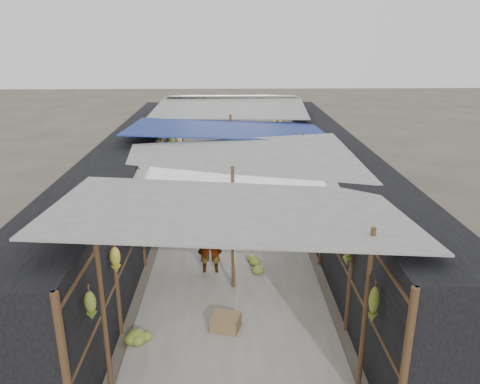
{
  "coord_description": "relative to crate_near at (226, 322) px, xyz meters",
  "views": [
    {
      "loc": [
        -0.08,
        -5.54,
        4.98
      ],
      "look_at": [
        0.2,
        5.46,
        1.25
      ],
      "focal_mm": 35.0,
      "sensor_mm": 36.0,
      "label": 1
    }
  ],
  "objects": [
    {
      "name": "vendor_elderly",
      "position": [
        -0.35,
        2.12,
        0.6
      ],
      "size": [
        0.55,
        0.37,
        1.49
      ],
      "primitive_type": "imported",
      "rotation": [
        0.0,
        0.0,
        3.17
      ],
      "color": "white",
      "rests_on": "ground"
    },
    {
      "name": "vendor_seated",
      "position": [
        1.23,
        5.22,
        0.26
      ],
      "size": [
        0.44,
        0.59,
        0.81
      ],
      "primitive_type": "imported",
      "rotation": [
        0.0,
        0.0,
        -1.26
      ],
      "color": "#4D4642",
      "rests_on": "ground"
    },
    {
      "name": "stall_right",
      "position": [
        2.85,
        4.95,
        1.0
      ],
      "size": [
        1.4,
        15.0,
        2.3
      ],
      "primitive_type": "cube",
      "color": "black",
      "rests_on": "ground"
    },
    {
      "name": "aisle_slab",
      "position": [
        0.15,
        4.95,
        -0.14
      ],
      "size": [
        3.6,
        16.0,
        0.02
      ],
      "primitive_type": "cube",
      "color": "#9E998E",
      "rests_on": "ground"
    },
    {
      "name": "crate_back",
      "position": [
        -0.38,
        10.12,
        -0.01
      ],
      "size": [
        0.5,
        0.45,
        0.27
      ],
      "primitive_type": "cube",
      "rotation": [
        0.0,
        0.0,
        -0.3
      ],
      "color": "#93744B",
      "rests_on": "ground"
    },
    {
      "name": "stall_left",
      "position": [
        -2.55,
        4.95,
        1.0
      ],
      "size": [
        1.4,
        15.0,
        2.3
      ],
      "primitive_type": "cube",
      "color": "black",
      "rests_on": "ground"
    },
    {
      "name": "crate_near",
      "position": [
        0.0,
        0.0,
        0.0
      ],
      "size": [
        0.57,
        0.51,
        0.29
      ],
      "primitive_type": "cube",
      "rotation": [
        0.0,
        0.0,
        -0.29
      ],
      "color": "#93744B",
      "rests_on": "ground"
    },
    {
      "name": "floor_bananas",
      "position": [
        0.56,
        4.84,
        -0.01
      ],
      "size": [
        3.73,
        9.59,
        0.33
      ],
      "color": "olive",
      "rests_on": "ground"
    },
    {
      "name": "black_basin",
      "position": [
        1.06,
        4.3,
        -0.06
      ],
      "size": [
        0.59,
        0.59,
        0.18
      ],
      "primitive_type": "cylinder",
      "color": "black",
      "rests_on": "ground"
    },
    {
      "name": "market_canopy",
      "position": [
        0.18,
        5.3,
        2.26
      ],
      "size": [
        5.62,
        15.2,
        2.77
      ],
      "color": "brown",
      "rests_on": "ground"
    },
    {
      "name": "crate_mid",
      "position": [
        1.67,
        5.27,
        0.0
      ],
      "size": [
        0.51,
        0.41,
        0.3
      ],
      "primitive_type": "cube",
      "rotation": [
        0.0,
        0.0,
        0.03
      ],
      "color": "#93744B",
      "rests_on": "ground"
    },
    {
      "name": "shopper_blue",
      "position": [
        -0.08,
        8.13,
        0.67
      ],
      "size": [
        0.86,
        0.7,
        1.64
      ],
      "primitive_type": "imported",
      "rotation": [
        0.0,
        0.0,
        -0.11
      ],
      "color": "#1F529E",
      "rests_on": "ground"
    },
    {
      "name": "hanging_bananas",
      "position": [
        0.13,
        5.06,
        1.5
      ],
      "size": [
        3.95,
        14.05,
        0.87
      ],
      "color": "olive",
      "rests_on": "ground"
    }
  ]
}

